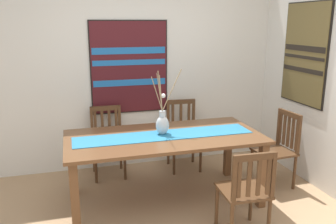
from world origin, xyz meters
The scene contains 10 objects.
wall_back centered at (0.00, 1.86, 1.35)m, with size 6.40×0.12×2.70m, color silver.
dining_table centered at (-0.05, 0.66, 0.67)m, with size 2.09×1.01×0.76m.
table_runner centered at (-0.05, 0.66, 0.76)m, with size 1.92×0.36×0.01m, color #236B93.
centerpiece_vase centered at (-0.06, 0.71, 0.90)m, with size 0.35×0.28×0.71m.
chair_0 centered at (0.48, -0.20, 0.46)m, with size 0.44×0.44×0.87m.
chair_1 centered at (-0.57, 1.55, 0.47)m, with size 0.42×0.42×0.89m.
chair_2 centered at (0.44, 1.51, 0.47)m, with size 0.45×0.45×0.92m.
chair_3 centered at (1.37, 0.67, 0.48)m, with size 0.45×0.45×0.91m.
painting_on_back_wall centered at (-0.22, 1.79, 1.36)m, with size 1.02×0.05×1.22m.
painting_on_side_wall centered at (1.79, 0.90, 1.56)m, with size 0.05×0.82×1.24m.
Camera 1 is at (-0.99, -2.81, 1.94)m, focal length 37.60 mm.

